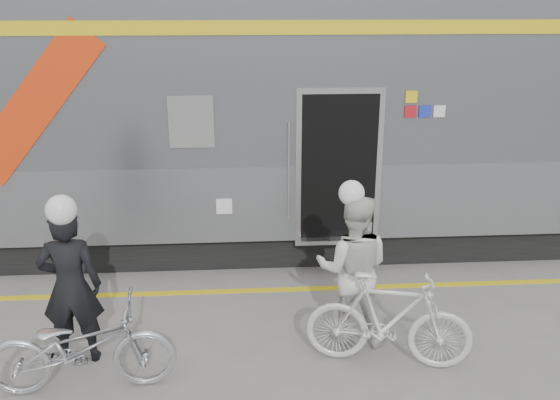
{
  "coord_description": "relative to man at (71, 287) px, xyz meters",
  "views": [
    {
      "loc": [
        -0.43,
        -5.13,
        3.82
      ],
      "look_at": [
        0.02,
        1.6,
        1.5
      ],
      "focal_mm": 38.0,
      "sensor_mm": 36.0,
      "label": 1
    }
  ],
  "objects": [
    {
      "name": "ground",
      "position": [
        2.28,
        -0.67,
        -0.89
      ],
      "size": [
        90.0,
        90.0,
        0.0
      ],
      "primitive_type": "plane",
      "color": "slate",
      "rests_on": "ground"
    },
    {
      "name": "train",
      "position": [
        1.0,
        3.52,
        1.16
      ],
      "size": [
        24.0,
        3.17,
        4.1
      ],
      "color": "black",
      "rests_on": "ground"
    },
    {
      "name": "safety_strip",
      "position": [
        2.28,
        1.48,
        -0.89
      ],
      "size": [
        24.0,
        0.12,
        0.01
      ],
      "primitive_type": "cube",
      "color": "gold",
      "rests_on": "ground"
    },
    {
      "name": "man",
      "position": [
        0.0,
        0.0,
        0.0
      ],
      "size": [
        0.68,
        0.47,
        1.78
      ],
      "primitive_type": "imported",
      "rotation": [
        0.0,
        0.0,
        3.21
      ],
      "color": "black",
      "rests_on": "ground"
    },
    {
      "name": "bicycle_left",
      "position": [
        0.2,
        -0.55,
        -0.4
      ],
      "size": [
        1.91,
        0.78,
        0.98
      ],
      "primitive_type": "imported",
      "rotation": [
        0.0,
        0.0,
        1.64
      ],
      "color": "#B3B5BB",
      "rests_on": "ground"
    },
    {
      "name": "woman",
      "position": [
        3.09,
        0.23,
        -0.0
      ],
      "size": [
        1.0,
        0.86,
        1.78
      ],
      "primitive_type": "imported",
      "rotation": [
        0.0,
        0.0,
        2.91
      ],
      "color": "silver",
      "rests_on": "ground"
    },
    {
      "name": "bicycle_right",
      "position": [
        3.39,
        -0.32,
        -0.35
      ],
      "size": [
        1.86,
        0.91,
        1.08
      ],
      "primitive_type": "imported",
      "rotation": [
        0.0,
        0.0,
        1.34
      ],
      "color": "silver",
      "rests_on": "ground"
    },
    {
      "name": "helmet_man",
      "position": [
        0.0,
        0.0,
        1.05
      ],
      "size": [
        0.31,
        0.31,
        0.31
      ],
      "primitive_type": "sphere",
      "color": "white",
      "rests_on": "man"
    },
    {
      "name": "helmet_woman",
      "position": [
        3.09,
        0.23,
        1.03
      ],
      "size": [
        0.28,
        0.28,
        0.28
      ],
      "primitive_type": "sphere",
      "color": "white",
      "rests_on": "woman"
    }
  ]
}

